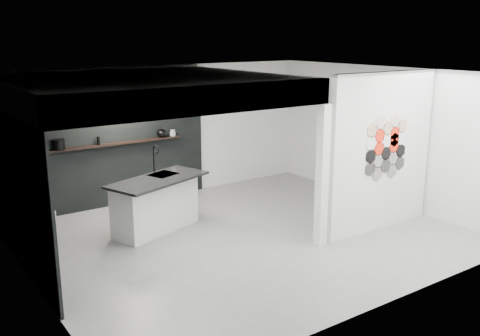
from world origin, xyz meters
name	(u,v)px	position (x,y,z in m)	size (l,w,h in m)	color
floor	(245,237)	(0.00, 0.00, -0.01)	(7.00, 6.00, 0.01)	slate
partition_panel	(381,152)	(2.23, -1.00, 1.40)	(2.45, 0.15, 2.80)	silver
bay_clad_back	(106,150)	(-1.30, 2.97, 1.18)	(4.40, 0.04, 2.35)	black
bay_clad_left	(15,191)	(-3.47, 1.00, 1.18)	(0.04, 4.00, 2.35)	black
bulkhead	(146,89)	(-1.30, 1.00, 2.55)	(4.40, 4.00, 0.40)	silver
corner_column	(322,176)	(0.82, -1.00, 1.18)	(0.16, 0.16, 2.35)	silver
fascia_beam	(207,100)	(-1.30, -0.92, 2.55)	(4.40, 0.16, 0.40)	silver
wall_basin	(36,212)	(-3.24, 0.80, 0.85)	(0.40, 0.60, 0.12)	silver
display_shelf	(112,144)	(-1.20, 2.87, 1.30)	(3.00, 0.15, 0.04)	black
kitchen_island	(156,204)	(-1.12, 1.16, 0.50)	(2.00, 1.37, 1.48)	silver
stockpot	(59,144)	(-2.25, 2.87, 1.42)	(0.23, 0.23, 0.19)	black
kettle	(162,133)	(-0.11, 2.87, 1.41)	(0.20, 0.20, 0.17)	black
glass_bowl	(173,134)	(0.15, 2.87, 1.36)	(0.13, 0.13, 0.09)	gray
glass_vase	(173,133)	(0.15, 2.87, 1.39)	(0.10, 0.10, 0.14)	gray
bottle_dark	(98,141)	(-1.48, 2.87, 1.40)	(0.06, 0.06, 0.16)	black
utensil_cup	(62,146)	(-2.19, 2.87, 1.37)	(0.09, 0.09, 0.11)	black
hex_tile_cluster	(387,147)	(2.26, -1.09, 1.50)	(1.04, 0.02, 1.16)	#2D2D2D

